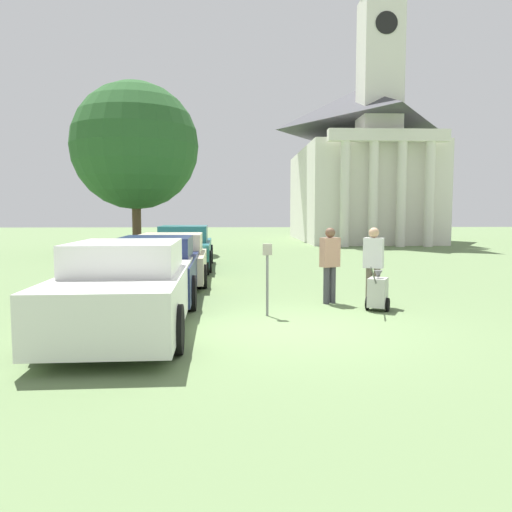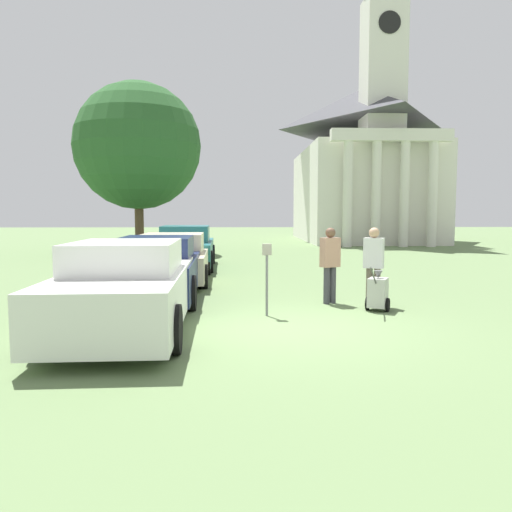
{
  "view_description": "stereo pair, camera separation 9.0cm",
  "coord_description": "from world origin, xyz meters",
  "px_view_note": "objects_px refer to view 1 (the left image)",
  "views": [
    {
      "loc": [
        -1.04,
        -8.72,
        2.04
      ],
      "look_at": [
        -0.57,
        2.02,
        1.1
      ],
      "focal_mm": 35.0,
      "sensor_mm": 36.0,
      "label": 1
    },
    {
      "loc": [
        -0.95,
        -8.73,
        2.04
      ],
      "look_at": [
        -0.57,
        2.02,
        1.1
      ],
      "focal_mm": 35.0,
      "sensor_mm": 36.0,
      "label": 2
    }
  ],
  "objects_px": {
    "equipment_cart": "(378,292)",
    "person_supervisor": "(373,261)",
    "parked_car_teal": "(184,248)",
    "person_worker": "(330,260)",
    "church": "(360,159)",
    "parking_meter": "(267,266)",
    "parked_car_cream": "(173,259)",
    "parked_car_white": "(129,288)",
    "parked_car_navy": "(157,269)"
  },
  "relations": [
    {
      "from": "equipment_cart",
      "to": "person_supervisor",
      "type": "bearing_deg",
      "value": 111.3
    },
    {
      "from": "parked_car_teal",
      "to": "person_worker",
      "type": "xyz_separation_m",
      "value": [
        3.96,
        -7.29,
        0.24
      ]
    },
    {
      "from": "equipment_cart",
      "to": "church",
      "type": "bearing_deg",
      "value": 103.71
    },
    {
      "from": "parking_meter",
      "to": "church",
      "type": "bearing_deg",
      "value": 72.21
    },
    {
      "from": "parking_meter",
      "to": "equipment_cart",
      "type": "distance_m",
      "value": 2.45
    },
    {
      "from": "person_worker",
      "to": "person_supervisor",
      "type": "height_order",
      "value": "person_supervisor"
    },
    {
      "from": "church",
      "to": "equipment_cart",
      "type": "bearing_deg",
      "value": -103.26
    },
    {
      "from": "parking_meter",
      "to": "person_supervisor",
      "type": "bearing_deg",
      "value": 22.71
    },
    {
      "from": "person_worker",
      "to": "church",
      "type": "xyz_separation_m",
      "value": [
        6.92,
        24.9,
        4.9
      ]
    },
    {
      "from": "parked_car_cream",
      "to": "church",
      "type": "relative_size",
      "value": 0.22
    },
    {
      "from": "parked_car_white",
      "to": "church",
      "type": "relative_size",
      "value": 0.25
    },
    {
      "from": "church",
      "to": "parking_meter",
      "type": "bearing_deg",
      "value": -107.79
    },
    {
      "from": "parking_meter",
      "to": "equipment_cart",
      "type": "height_order",
      "value": "parking_meter"
    },
    {
      "from": "parked_car_cream",
      "to": "parking_meter",
      "type": "relative_size",
      "value": 3.28
    },
    {
      "from": "person_supervisor",
      "to": "equipment_cart",
      "type": "xyz_separation_m",
      "value": [
        -0.06,
        -0.57,
        -0.59
      ]
    },
    {
      "from": "parked_car_white",
      "to": "parked_car_teal",
      "type": "xyz_separation_m",
      "value": [
        0.0,
        9.68,
        -0.01
      ]
    },
    {
      "from": "parked_car_navy",
      "to": "person_supervisor",
      "type": "height_order",
      "value": "person_supervisor"
    },
    {
      "from": "person_worker",
      "to": "equipment_cart",
      "type": "relative_size",
      "value": 1.71
    },
    {
      "from": "person_supervisor",
      "to": "church",
      "type": "xyz_separation_m",
      "value": [
        6.02,
        25.2,
        4.89
      ]
    },
    {
      "from": "parked_car_white",
      "to": "parked_car_teal",
      "type": "distance_m",
      "value": 9.68
    },
    {
      "from": "parked_car_white",
      "to": "church",
      "type": "bearing_deg",
      "value": 66.6
    },
    {
      "from": "parked_car_white",
      "to": "person_worker",
      "type": "xyz_separation_m",
      "value": [
        3.96,
        2.39,
        0.24
      ]
    },
    {
      "from": "parking_meter",
      "to": "parked_car_white",
      "type": "bearing_deg",
      "value": -156.22
    },
    {
      "from": "parked_car_cream",
      "to": "person_worker",
      "type": "relative_size",
      "value": 2.75
    },
    {
      "from": "parked_car_navy",
      "to": "parking_meter",
      "type": "xyz_separation_m",
      "value": [
        2.47,
        -2.1,
        0.29
      ]
    },
    {
      "from": "person_worker",
      "to": "person_supervisor",
      "type": "distance_m",
      "value": 0.95
    },
    {
      "from": "parked_car_teal",
      "to": "parking_meter",
      "type": "bearing_deg",
      "value": -75.65
    },
    {
      "from": "person_worker",
      "to": "church",
      "type": "relative_size",
      "value": 0.08
    },
    {
      "from": "parking_meter",
      "to": "person_worker",
      "type": "bearing_deg",
      "value": 41.12
    },
    {
      "from": "parked_car_teal",
      "to": "person_worker",
      "type": "distance_m",
      "value": 8.3
    },
    {
      "from": "parked_car_teal",
      "to": "equipment_cart",
      "type": "relative_size",
      "value": 4.93
    },
    {
      "from": "parked_car_white",
      "to": "church",
      "type": "xyz_separation_m",
      "value": [
        10.87,
        27.29,
        5.14
      ]
    },
    {
      "from": "parked_car_cream",
      "to": "church",
      "type": "distance_m",
      "value": 24.37
    },
    {
      "from": "parked_car_navy",
      "to": "equipment_cart",
      "type": "bearing_deg",
      "value": -20.91
    },
    {
      "from": "parked_car_cream",
      "to": "parked_car_navy",
      "type": "bearing_deg",
      "value": -91.68
    },
    {
      "from": "parked_car_navy",
      "to": "parked_car_cream",
      "type": "height_order",
      "value": "parked_car_navy"
    },
    {
      "from": "parked_car_white",
      "to": "person_worker",
      "type": "distance_m",
      "value": 4.63
    },
    {
      "from": "parked_car_white",
      "to": "parking_meter",
      "type": "height_order",
      "value": "parked_car_white"
    },
    {
      "from": "church",
      "to": "parked_car_cream",
      "type": "bearing_deg",
      "value": -117.18
    },
    {
      "from": "parked_car_navy",
      "to": "person_supervisor",
      "type": "distance_m",
      "value": 4.99
    },
    {
      "from": "parked_car_navy",
      "to": "parked_car_white",
      "type": "bearing_deg",
      "value": -91.68
    },
    {
      "from": "parked_car_teal",
      "to": "parking_meter",
      "type": "xyz_separation_m",
      "value": [
        2.47,
        -8.59,
        0.27
      ]
    },
    {
      "from": "parked_car_navy",
      "to": "church",
      "type": "height_order",
      "value": "church"
    },
    {
      "from": "parked_car_white",
      "to": "parked_car_teal",
      "type": "bearing_deg",
      "value": 88.32
    },
    {
      "from": "parking_meter",
      "to": "person_supervisor",
      "type": "xyz_separation_m",
      "value": [
        2.39,
        1.0,
        -0.01
      ]
    },
    {
      "from": "person_supervisor",
      "to": "equipment_cart",
      "type": "bearing_deg",
      "value": 110.32
    },
    {
      "from": "parked_car_white",
      "to": "person_worker",
      "type": "relative_size",
      "value": 3.04
    },
    {
      "from": "parked_car_navy",
      "to": "parked_car_teal",
      "type": "distance_m",
      "value": 6.49
    },
    {
      "from": "parked_car_white",
      "to": "parked_car_teal",
      "type": "height_order",
      "value": "parked_car_teal"
    },
    {
      "from": "parked_car_navy",
      "to": "parking_meter",
      "type": "relative_size",
      "value": 3.54
    }
  ]
}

